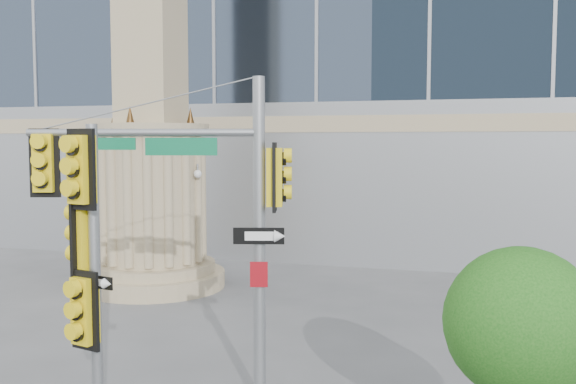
# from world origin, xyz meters

# --- Properties ---
(monument) EXTENTS (4.40, 4.40, 16.60)m
(monument) POSITION_xyz_m (-6.00, 9.00, 5.52)
(monument) COLOR tan
(monument) RESTS_ON ground
(main_signal_pole) EXTENTS (4.30, 1.48, 5.66)m
(main_signal_pole) POSITION_xyz_m (-0.91, 1.16, 3.51)
(main_signal_pole) COLOR slate
(main_signal_pole) RESTS_ON ground
(secondary_signal_pole) EXTENTS (0.84, 0.74, 4.83)m
(secondary_signal_pole) POSITION_xyz_m (-2.03, -0.52, 2.84)
(secondary_signal_pole) COLOR slate
(secondary_signal_pole) RESTS_ON ground
(street_tree) EXTENTS (2.06, 2.01, 3.20)m
(street_tree) POSITION_xyz_m (4.26, -0.14, 2.11)
(street_tree) COLOR tan
(street_tree) RESTS_ON ground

